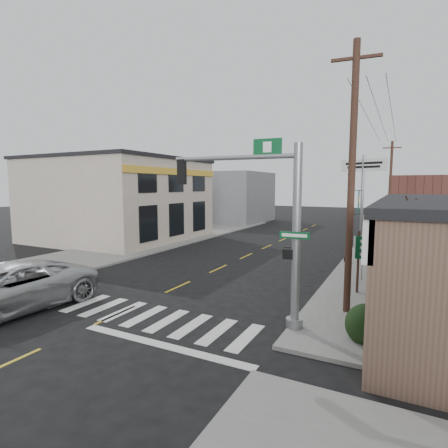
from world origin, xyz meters
The scene contains 20 objects.
ground centered at (0.00, 0.00, 0.00)m, with size 140.00×140.00×0.00m, color black.
sidewalk_right centered at (9.00, 13.00, 0.07)m, with size 6.00×38.00×0.13m, color slate.
sidewalk_left centered at (-9.00, 13.00, 0.07)m, with size 6.00×38.00×0.13m, color slate.
center_line centered at (0.00, 8.00, 0.01)m, with size 0.12×56.00×0.01m, color gold.
crosswalk centered at (0.00, 0.40, 0.01)m, with size 11.00×2.20×0.01m, color silver.
left_building centered at (-13.00, 14.00, 3.40)m, with size 12.00×12.00×6.80m, color #B5A796.
bldg_distant_right centered at (12.00, 30.00, 2.80)m, with size 8.00×10.00×5.60m, color #512C25.
bldg_distant_left centered at (-11.00, 32.00, 3.20)m, with size 9.00×10.00×6.40m, color slate.
suv centered at (-3.77, -1.67, 0.90)m, with size 3.00×6.50×1.81m, color #AEB1B3.
traffic_signal_pole centered at (5.48, 1.57, 3.74)m, with size 4.79×0.38×6.06m.
guide_sign centered at (8.20, 6.43, 1.87)m, with size 1.53×0.13×2.67m.
fire_hydrant centered at (8.50, 5.22, 0.48)m, with size 0.20×0.20×0.65m.
ped_crossing_sign centered at (8.20, 10.39, 1.89)m, with size 0.99×0.07×2.56m.
lamp_post centered at (6.36, 12.70, 3.26)m, with size 0.70×0.55×5.39m.
dance_center_sign centered at (6.63, 16.98, 5.18)m, with size 3.15×0.20×6.70m.
bare_tree centered at (10.03, 3.98, 4.01)m, with size 2.47×2.47×4.93m.
shrub_front centered at (8.37, 1.62, 0.60)m, with size 1.24×1.24×0.93m, color #213D1C.
shrub_back centered at (9.11, 6.91, 0.53)m, with size 1.06×1.06×0.80m, color black.
utility_pole_near centered at (7.50, 3.87, 5.00)m, with size 1.65×0.25×9.49m.
utility_pole_far centered at (8.17, 23.49, 4.36)m, with size 1.43×0.22×8.25m.
Camera 1 is at (9.11, -9.17, 4.71)m, focal length 28.00 mm.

